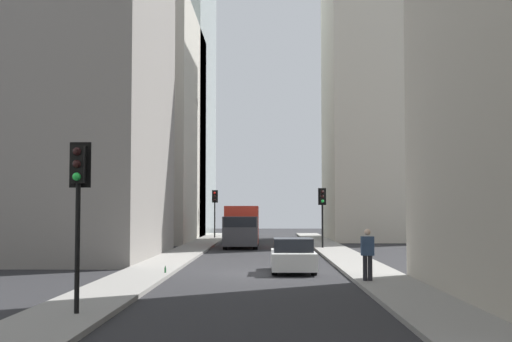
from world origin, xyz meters
name	(u,v)px	position (x,y,z in m)	size (l,w,h in m)	color
ground_plane	(259,274)	(0.00, 0.00, 0.00)	(135.00, 135.00, 0.00)	#262628
sidewalk_right	(148,272)	(0.00, 4.50, 0.07)	(90.00, 2.20, 0.14)	gray
sidewalk_left	(370,272)	(0.00, -4.50, 0.07)	(90.00, 2.20, 0.14)	gray
building_left_far	(384,69)	(31.94, -10.59, 14.87)	(12.85, 10.50, 29.72)	beige
building_right_far	(138,129)	(29.94, 10.60, 9.43)	(18.06, 10.00, 18.87)	#B7B2A5
building_right_midfar	(66,50)	(8.82, 10.59, 11.26)	(14.18, 10.50, 22.50)	gray
delivery_truck	(242,226)	(19.18, 1.40, 1.46)	(6.46, 2.25, 2.84)	red
sedan_white	(293,256)	(0.57, -1.40, 0.66)	(4.30, 1.78, 1.42)	silver
traffic_light_foreground	(78,187)	(-11.87, 4.18, 3.14)	(0.43, 0.52, 4.08)	black
traffic_light_midblock	(322,204)	(16.89, -3.94, 2.97)	(0.43, 0.52, 3.86)	black
traffic_light_far_junction	(215,203)	(32.81, 4.26, 3.21)	(0.43, 0.52, 4.18)	black
pedestrian	(367,252)	(-4.17, -3.80, 1.12)	(0.26, 0.44, 1.79)	black
discarded_bottle	(165,270)	(-1.23, 3.63, 0.25)	(0.07, 0.07, 0.27)	#236033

